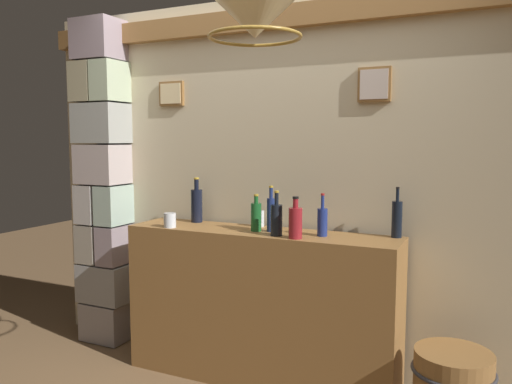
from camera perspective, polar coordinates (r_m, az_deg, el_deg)
name	(u,v)px	position (r m, az deg, el deg)	size (l,w,h in m)	color
panelled_rear_partition	(276,175)	(3.38, 2.30, 1.91)	(3.61, 0.15, 2.47)	beige
stone_pillar	(106,185)	(4.00, -16.57, 0.74)	(0.39, 0.32, 2.41)	gray
bar_shelf_unit	(259,306)	(3.30, 0.38, -12.76)	(1.75, 0.39, 0.98)	olive
liquor_bottle_rum	(256,216)	(3.16, 0.02, -2.74)	(0.07, 0.07, 0.23)	#1A5826
liquor_bottle_whiskey	(197,205)	(3.52, -6.70, -1.42)	(0.08, 0.08, 0.31)	black
liquor_bottle_vermouth	(276,219)	(3.01, 2.32, -3.07)	(0.07, 0.07, 0.27)	black
liquor_bottle_tequila	(271,213)	(3.13, 1.70, -2.42)	(0.05, 0.05, 0.29)	navy
liquor_bottle_mezcal	(397,218)	(3.06, 15.60, -2.89)	(0.06, 0.06, 0.30)	black
liquor_bottle_port	(295,222)	(2.93, 4.47, -3.39)	(0.08, 0.08, 0.24)	maroon
liquor_bottle_amaro	(322,221)	(3.02, 7.49, -3.28)	(0.06, 0.06, 0.26)	navy
glass_tumbler_rocks	(170,220)	(3.34, -9.68, -3.15)	(0.08, 0.08, 0.09)	silver
glass_tumbler_highball	(259,219)	(3.33, 0.36, -3.01)	(0.07, 0.07, 0.11)	silver
pendant_lamp	(255,17)	(2.37, -0.12, 19.11)	(0.42, 0.42, 0.65)	beige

